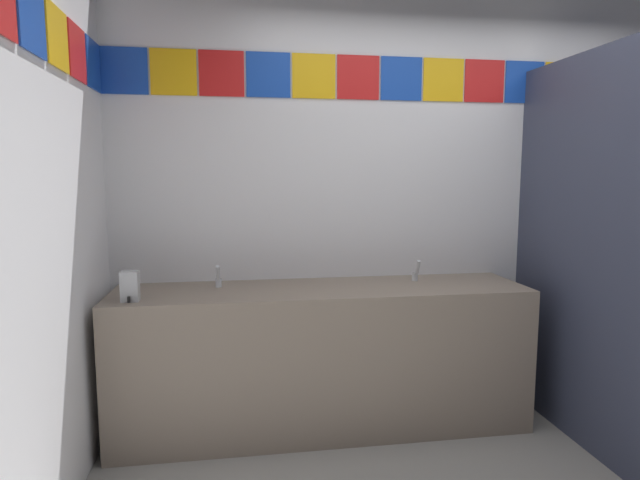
{
  "coord_description": "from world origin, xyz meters",
  "views": [
    {
      "loc": [
        -1.3,
        -1.8,
        1.5
      ],
      "look_at": [
        -0.89,
        0.85,
        1.17
      ],
      "focal_mm": 29.38,
      "sensor_mm": 36.0,
      "label": 1
    }
  ],
  "objects": [
    {
      "name": "faucet_right",
      "position": [
        -0.22,
        1.25,
        0.9
      ],
      "size": [
        0.04,
        0.1,
        0.14
      ],
      "color": "silver",
      "rests_on": "vanity_counter"
    },
    {
      "name": "toilet",
      "position": [
        1.18,
        1.08,
        0.3
      ],
      "size": [
        0.39,
        0.49,
        0.74
      ],
      "color": "white",
      "rests_on": "ground_plane"
    },
    {
      "name": "soap_dispenser",
      "position": [
        -1.87,
        0.99,
        0.93
      ],
      "size": [
        0.09,
        0.09,
        0.16
      ],
      "color": "#B7BABF",
      "rests_on": "vanity_counter"
    },
    {
      "name": "vanity_counter",
      "position": [
        -0.82,
        1.16,
        0.43
      ],
      "size": [
        2.4,
        0.59,
        0.85
      ],
      "color": "gray",
      "rests_on": "ground_plane"
    },
    {
      "name": "faucet_left",
      "position": [
        -1.42,
        1.25,
        0.9
      ],
      "size": [
        0.04,
        0.1,
        0.14
      ],
      "color": "silver",
      "rests_on": "vanity_counter"
    },
    {
      "name": "wall_back",
      "position": [
        0.0,
        1.49,
        1.39
      ],
      "size": [
        4.15,
        0.09,
        2.78
      ],
      "color": "silver",
      "rests_on": "ground_plane"
    }
  ]
}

